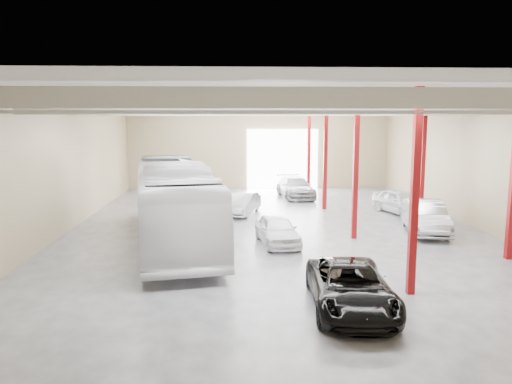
{
  "coord_description": "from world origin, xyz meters",
  "views": [
    {
      "loc": [
        -2.3,
        -26.16,
        6.01
      ],
      "look_at": [
        -1.06,
        -0.85,
        2.2
      ],
      "focal_mm": 35.0,
      "sensor_mm": 36.0,
      "label": 1
    }
  ],
  "objects": [
    {
      "name": "depot_shell",
      "position": [
        0.13,
        0.48,
        4.98
      ],
      "size": [
        22.12,
        32.12,
        7.06
      ],
      "color": "#414246",
      "rests_on": "ground"
    },
    {
      "name": "coach_bus",
      "position": [
        -5.1,
        -2.39,
        1.95
      ],
      "size": [
        5.76,
        14.39,
        3.91
      ],
      "primitive_type": "imported",
      "rotation": [
        0.0,
        0.0,
        0.18
      ],
      "color": "silver",
      "rests_on": "ground"
    },
    {
      "name": "black_sedan",
      "position": [
        1.4,
        -11.31,
        0.73
      ],
      "size": [
        2.74,
        5.41,
        1.47
      ],
      "primitive_type": "imported",
      "rotation": [
        0.0,
        0.0,
        -0.06
      ],
      "color": "black",
      "rests_on": "ground"
    },
    {
      "name": "car_row_a",
      "position": [
        -0.15,
        -3.0,
        0.7
      ],
      "size": [
        2.22,
        4.3,
        1.4
      ],
      "primitive_type": "imported",
      "rotation": [
        0.0,
        0.0,
        0.14
      ],
      "color": "white",
      "rests_on": "ground"
    },
    {
      "name": "car_row_b",
      "position": [
        -1.65,
        4.5,
        0.66
      ],
      "size": [
        2.56,
        4.27,
        1.33
      ],
      "primitive_type": "imported",
      "rotation": [
        0.0,
        0.0,
        -0.31
      ],
      "color": "silver",
      "rests_on": "ground"
    },
    {
      "name": "car_row_c",
      "position": [
        2.5,
        10.92,
        0.77
      ],
      "size": [
        2.8,
        5.53,
        1.54
      ],
      "primitive_type": "imported",
      "rotation": [
        0.0,
        0.0,
        0.12
      ],
      "color": "gray",
      "rests_on": "ground"
    },
    {
      "name": "car_right_near",
      "position": [
        7.81,
        -1.0,
        0.85
      ],
      "size": [
        2.71,
        5.4,
        1.7
      ],
      "primitive_type": "imported",
      "rotation": [
        0.0,
        0.0,
        -0.18
      ],
      "color": "#A5A4A9",
      "rests_on": "ground"
    },
    {
      "name": "car_right_far",
      "position": [
        8.3,
        4.2,
        0.76
      ],
      "size": [
        3.04,
        4.79,
        1.52
      ],
      "primitive_type": "imported",
      "rotation": [
        0.0,
        0.0,
        0.3
      ],
      "color": "silver",
      "rests_on": "ground"
    }
  ]
}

